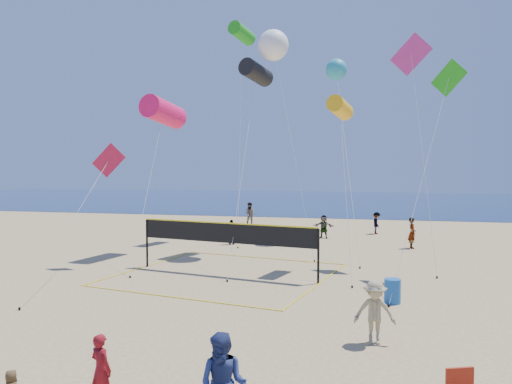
# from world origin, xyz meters

# --- Properties ---
(ocean) EXTENTS (140.00, 50.00, 0.03)m
(ocean) POSITION_xyz_m (0.00, 62.00, 0.01)
(ocean) COLOR navy
(ocean) RESTS_ON ground
(woman) EXTENTS (0.65, 0.54, 1.52)m
(woman) POSITION_xyz_m (-1.75, -1.31, 0.76)
(woman) COLOR maroon
(woman) RESTS_ON ground
(bystander_b) EXTENTS (1.19, 0.72, 1.80)m
(bystander_b) POSITION_xyz_m (3.87, 3.69, 0.90)
(bystander_b) COLOR tan
(bystander_b) RESTS_ON ground
(far_person_0) EXTENTS (1.00, 0.77, 1.58)m
(far_person_0) POSITION_xyz_m (-4.89, 19.95, 0.79)
(far_person_0) COLOR gray
(far_person_0) RESTS_ON ground
(far_person_1) EXTENTS (1.52, 0.63, 1.59)m
(far_person_1) POSITION_xyz_m (0.62, 24.16, 0.79)
(far_person_1) COLOR gray
(far_person_1) RESTS_ON ground
(far_person_2) EXTENTS (0.56, 0.75, 1.88)m
(far_person_2) POSITION_xyz_m (6.25, 20.92, 0.94)
(far_person_2) COLOR gray
(far_person_2) RESTS_ON ground
(far_person_3) EXTENTS (0.96, 0.75, 1.94)m
(far_person_3) POSITION_xyz_m (-6.03, 29.98, 0.97)
(far_person_3) COLOR gray
(far_person_3) RESTS_ON ground
(far_person_4) EXTENTS (0.76, 1.12, 1.61)m
(far_person_4) POSITION_xyz_m (4.24, 27.04, 0.80)
(far_person_4) COLOR gray
(far_person_4) RESTS_ON ground
(trash_barrel) EXTENTS (0.65, 0.65, 0.89)m
(trash_barrel) POSITION_xyz_m (4.55, 8.09, 0.45)
(trash_barrel) COLOR #1B5CB3
(trash_barrel) RESTS_ON ground
(volleyball_net) EXTENTS (10.59, 10.47, 2.41)m
(volleyball_net) POSITION_xyz_m (-2.73, 11.38, 1.65)
(volleyball_net) COLOR black
(volleyball_net) RESTS_ON ground
(kite_0) EXTENTS (1.92, 7.93, 8.91)m
(kite_0) POSITION_xyz_m (-7.72, 15.96, 8.05)
(kite_0) COLOR #FF165E
(kite_0) RESTS_ON ground
(kite_1) EXTENTS (1.70, 9.55, 11.13)m
(kite_1) POSITION_xyz_m (-2.84, 18.12, 10.44)
(kite_1) COLOR black
(kite_1) RESTS_ON ground
(kite_2) EXTENTS (1.44, 4.97, 8.35)m
(kite_2) POSITION_xyz_m (2.26, 13.94, 7.80)
(kite_2) COLOR yellow
(kite_2) RESTS_ON ground
(kite_3) EXTENTS (1.82, 8.02, 6.16)m
(kite_3) POSITION_xyz_m (-8.99, 11.77, 5.04)
(kite_3) COLOR #BE183D
(kite_3) RESTS_ON ground
(kite_4) EXTENTS (3.52, 6.58, 9.84)m
(kite_4) POSITION_xyz_m (6.99, 13.29, 8.49)
(kite_4) COLOR green
(kite_4) RESTS_ON ground
(kite_5) EXTENTS (2.08, 3.61, 11.66)m
(kite_5) POSITION_xyz_m (5.69, 15.81, 10.22)
(kite_5) COLOR #C42F87
(kite_5) RESTS_ON ground
(kite_6) EXTENTS (3.63, 3.33, 12.73)m
(kite_6) POSITION_xyz_m (-1.73, 17.65, 11.86)
(kite_6) COLOR white
(kite_6) RESTS_ON ground
(kite_7) EXTENTS (2.60, 10.10, 12.14)m
(kite_7) POSITION_xyz_m (1.45, 23.38, 11.43)
(kite_7) COLOR teal
(kite_7) RESTS_ON ground
(kite_8) EXTENTS (1.59, 5.44, 14.63)m
(kite_8) POSITION_xyz_m (-4.88, 22.73, 13.99)
(kite_8) COLOR green
(kite_8) RESTS_ON ground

